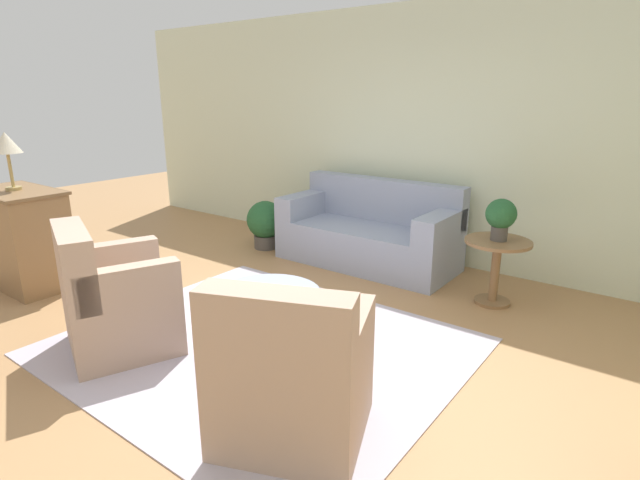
{
  "coord_description": "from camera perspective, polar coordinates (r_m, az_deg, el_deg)",
  "views": [
    {
      "loc": [
        2.41,
        -2.46,
        1.86
      ],
      "look_at": [
        0.15,
        0.55,
        0.75
      ],
      "focal_mm": 28.0,
      "sensor_mm": 36.0,
      "label": 1
    }
  ],
  "objects": [
    {
      "name": "potted_plant_on_side_table",
      "position": [
        4.65,
        19.97,
        2.57
      ],
      "size": [
        0.27,
        0.27,
        0.37
      ],
      "color": "#4C4742",
      "rests_on": "side_table"
    },
    {
      "name": "side_table",
      "position": [
        4.76,
        19.5,
        -2.15
      ],
      "size": [
        0.58,
        0.58,
        0.6
      ],
      "color": "olive",
      "rests_on": "ground_plane"
    },
    {
      "name": "dresser",
      "position": [
        5.72,
        -30.88,
        0.31
      ],
      "size": [
        1.04,
        0.58,
        0.97
      ],
      "color": "olive",
      "rests_on": "ground_plane"
    },
    {
      "name": "potted_plant_floor",
      "position": [
        6.2,
        -6.24,
        2.01
      ],
      "size": [
        0.46,
        0.46,
        0.59
      ],
      "color": "#4C4742",
      "rests_on": "ground_plane"
    },
    {
      "name": "wall_back",
      "position": [
        5.78,
        12.41,
        11.51
      ],
      "size": [
        9.44,
        0.12,
        2.8
      ],
      "color": "beige",
      "rests_on": "ground_plane"
    },
    {
      "name": "table_lamp",
      "position": [
        5.58,
        -32.23,
        9.18
      ],
      "size": [
        0.26,
        0.26,
        0.55
      ],
      "color": "tan",
      "rests_on": "dresser"
    },
    {
      "name": "rug",
      "position": [
        3.91,
        -6.76,
        -12.01
      ],
      "size": [
        2.87,
        2.45,
        0.01
      ],
      "color": "#BCB2C1",
      "rests_on": "ground_plane"
    },
    {
      "name": "armchair_left",
      "position": [
        4.01,
        -22.55,
        -6.52
      ],
      "size": [
        1.0,
        0.97,
        0.96
      ],
      "color": "tan",
      "rests_on": "rug"
    },
    {
      "name": "couch",
      "position": [
        5.64,
        5.65,
        0.71
      ],
      "size": [
        1.97,
        0.87,
        0.93
      ],
      "color": "#8E99B2",
      "rests_on": "ground_plane"
    },
    {
      "name": "armchair_right",
      "position": [
        2.8,
        -3.34,
        -15.46
      ],
      "size": [
        1.0,
        0.97,
        0.96
      ],
      "color": "tan",
      "rests_on": "rug"
    },
    {
      "name": "ottoman_table",
      "position": [
        3.73,
        -5.9,
        -8.39
      ],
      "size": [
        0.77,
        0.77,
        0.46
      ],
      "color": "#8E99B2",
      "rests_on": "rug"
    },
    {
      "name": "ground_plane",
      "position": [
        3.91,
        -6.76,
        -12.08
      ],
      "size": [
        16.0,
        16.0,
        0.0
      ],
      "primitive_type": "plane",
      "color": "#AD7F51"
    }
  ]
}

